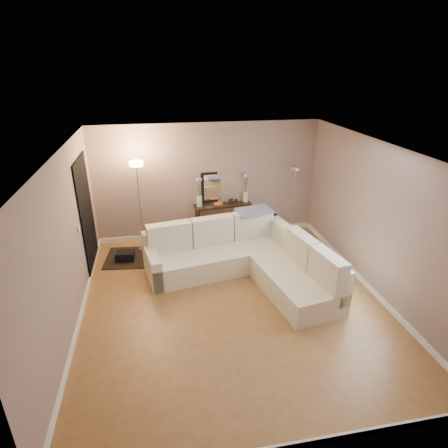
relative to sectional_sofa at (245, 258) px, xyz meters
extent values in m
cube|color=olive|center=(-0.41, -0.81, -0.37)|extent=(5.00, 5.50, 0.01)
cube|color=white|center=(-0.41, -0.81, 2.24)|extent=(5.00, 5.50, 0.01)
cube|color=gray|center=(-0.41, 1.95, 0.93)|extent=(5.00, 0.02, 2.60)
cube|color=gray|center=(-0.41, -3.57, 0.93)|extent=(5.00, 0.02, 2.60)
cube|color=gray|center=(-2.92, -0.81, 0.93)|extent=(0.02, 5.50, 2.60)
cube|color=gray|center=(2.10, -0.81, 0.93)|extent=(0.02, 5.50, 2.60)
cube|color=white|center=(-0.41, 1.93, -0.32)|extent=(5.00, 0.03, 0.10)
cube|color=white|center=(-0.41, -3.54, -0.32)|extent=(5.00, 0.03, 0.10)
cube|color=white|center=(-2.89, -0.81, -0.32)|extent=(0.03, 5.50, 0.10)
cube|color=white|center=(2.08, -0.81, -0.32)|extent=(0.03, 5.50, 0.10)
cube|color=black|center=(-2.89, 0.89, 0.73)|extent=(0.02, 1.20, 2.20)
cube|color=white|center=(-2.89, 0.04, 0.83)|extent=(0.02, 0.08, 0.12)
cube|color=beige|center=(-0.43, 0.34, -0.15)|extent=(2.93, 1.45, 0.43)
cube|color=beige|center=(-0.50, 0.71, 0.15)|extent=(2.80, 0.70, 0.60)
cube|color=beige|center=(-1.73, 0.11, -0.07)|extent=(0.36, 0.99, 0.60)
cube|color=beige|center=(0.71, -0.83, -0.15)|extent=(1.26, 1.87, 0.43)
cube|color=beige|center=(1.00, -0.28, 0.15)|extent=(0.69, 2.70, 0.60)
cube|color=beige|center=(-1.38, 0.44, 0.35)|extent=(0.87, 0.38, 0.56)
cube|color=beige|center=(-0.53, 0.59, 0.35)|extent=(0.87, 0.38, 0.56)
cube|color=beige|center=(0.32, 0.74, 0.35)|extent=(0.87, 0.38, 0.56)
cube|color=beige|center=(0.91, -0.46, 0.35)|extent=(0.37, 0.81, 0.56)
cube|color=beige|center=(1.05, -1.26, 0.35)|extent=(0.37, 0.81, 0.56)
cube|color=slate|center=(0.37, 0.78, 0.62)|extent=(0.79, 0.56, 0.09)
cube|color=black|center=(-0.09, 1.80, 0.40)|extent=(1.31, 0.47, 0.04)
cube|color=black|center=(-0.67, 1.60, 0.01)|extent=(0.05, 0.05, 0.75)
cube|color=black|center=(-0.70, 1.88, 0.01)|extent=(0.05, 0.05, 0.75)
cube|color=black|center=(0.51, 1.72, 0.01)|extent=(0.05, 0.05, 0.75)
cube|color=black|center=(0.48, 2.00, 0.01)|extent=(0.05, 0.05, 0.75)
cube|color=black|center=(-0.09, 1.80, -0.19)|extent=(1.23, 0.43, 0.03)
cube|color=#BF3333|center=(-0.62, 1.75, -0.08)|extent=(0.04, 0.16, 0.19)
cube|color=#3359A5|center=(-0.58, 1.75, -0.07)|extent=(0.05, 0.16, 0.21)
cube|color=gold|center=(-0.53, 1.76, -0.06)|extent=(0.06, 0.16, 0.23)
cube|color=#3F7F4C|center=(-0.48, 1.76, -0.08)|extent=(0.06, 0.16, 0.19)
cube|color=#994C99|center=(-0.43, 1.77, -0.07)|extent=(0.04, 0.16, 0.21)
cube|color=orange|center=(-0.39, 1.77, -0.06)|extent=(0.05, 0.16, 0.23)
cube|color=#262626|center=(-0.35, 1.78, -0.08)|extent=(0.06, 0.16, 0.19)
cube|color=#4C99B2|center=(-0.30, 1.78, -0.07)|extent=(0.06, 0.16, 0.21)
cube|color=#B2A58C|center=(-0.25, 1.79, -0.06)|extent=(0.04, 0.16, 0.23)
cube|color=brown|center=(-0.21, 1.79, -0.08)|extent=(0.05, 0.16, 0.19)
cube|color=navy|center=(-0.16, 1.79, -0.07)|extent=(0.06, 0.16, 0.21)
cube|color=gold|center=(-0.11, 1.80, -0.06)|extent=(0.06, 0.16, 0.23)
cube|color=black|center=(-0.11, 1.97, 0.79)|extent=(0.91, 0.13, 0.71)
cube|color=white|center=(-0.11, 1.95, 0.79)|extent=(0.79, 0.09, 0.59)
cube|color=#D65C25|center=(-0.21, 1.76, 0.45)|extent=(0.19, 0.14, 0.04)
cube|color=black|center=(0.09, 1.77, 0.49)|extent=(0.10, 0.03, 0.13)
cube|color=black|center=(0.21, 1.78, 0.48)|extent=(0.08, 0.03, 0.11)
cylinder|color=silver|center=(-0.63, 1.75, 0.55)|extent=(0.13, 0.13, 0.24)
cylinder|color=#38722D|center=(-0.65, 1.75, 0.82)|extent=(0.10, 0.02, 0.41)
sphere|color=#E5598C|center=(-0.67, 1.74, 1.03)|extent=(0.08, 0.08, 0.07)
cylinder|color=#38722D|center=(-0.64, 1.75, 0.83)|extent=(0.06, 0.01, 0.43)
sphere|color=white|center=(-0.65, 1.75, 1.05)|extent=(0.08, 0.08, 0.07)
cylinder|color=#38722D|center=(-0.63, 1.75, 0.84)|extent=(0.01, 0.01, 0.46)
sphere|color=#598CE5|center=(-0.63, 1.75, 1.07)|extent=(0.08, 0.08, 0.07)
cylinder|color=#38722D|center=(-0.62, 1.75, 0.82)|extent=(0.05, 0.01, 0.41)
sphere|color=#E58C4C|center=(-0.61, 1.75, 1.03)|extent=(0.08, 0.08, 0.07)
cylinder|color=#38722D|center=(-0.62, 1.75, 0.83)|extent=(0.10, 0.02, 0.43)
sphere|color=#D866B2|center=(-0.60, 1.75, 1.05)|extent=(0.08, 0.08, 0.07)
cylinder|color=silver|center=(0.45, 1.85, 0.55)|extent=(0.13, 0.13, 0.24)
cylinder|color=#38722D|center=(0.43, 1.85, 0.82)|extent=(0.10, 0.02, 0.41)
sphere|color=#E5598C|center=(0.41, 1.85, 1.03)|extent=(0.08, 0.08, 0.07)
cylinder|color=#38722D|center=(0.44, 1.85, 0.83)|extent=(0.06, 0.01, 0.43)
sphere|color=white|center=(0.43, 1.85, 1.05)|extent=(0.08, 0.08, 0.07)
cylinder|color=#38722D|center=(0.45, 1.85, 0.84)|extent=(0.01, 0.01, 0.46)
sphere|color=#598CE5|center=(0.45, 1.85, 1.07)|extent=(0.08, 0.08, 0.07)
cylinder|color=#38722D|center=(0.46, 1.85, 0.82)|extent=(0.05, 0.01, 0.41)
sphere|color=#E58C4C|center=(0.47, 1.86, 1.03)|extent=(0.08, 0.08, 0.07)
cylinder|color=#38722D|center=(0.47, 1.86, 0.83)|extent=(0.10, 0.02, 0.43)
sphere|color=#D866B2|center=(0.49, 1.86, 1.05)|extent=(0.08, 0.08, 0.07)
cylinder|color=silver|center=(-1.91, 1.43, -0.35)|extent=(0.28, 0.28, 0.03)
cylinder|color=silver|center=(-1.91, 1.43, 0.58)|extent=(0.03, 0.03, 1.86)
cylinder|color=#FFBF72|center=(-1.91, 1.43, 1.55)|extent=(0.30, 0.30, 0.09)
cylinder|color=silver|center=(1.51, 1.59, -0.35)|extent=(0.24, 0.24, 0.03)
cylinder|color=silver|center=(1.51, 1.59, 0.43)|extent=(0.03, 0.03, 1.56)
cylinder|color=silver|center=(1.51, 1.59, 1.24)|extent=(0.26, 0.26, 0.07)
cube|color=black|center=(-2.06, 1.07, -0.36)|extent=(1.37, 1.09, 0.02)
cube|color=black|center=(-2.28, 1.00, -0.29)|extent=(0.39, 0.29, 0.23)
camera|label=1|loc=(-1.55, -6.04, 3.42)|focal=30.00mm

